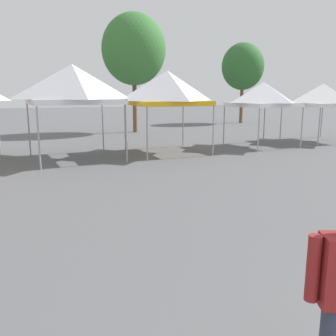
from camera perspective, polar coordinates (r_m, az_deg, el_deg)
name	(u,v)px	position (r m, az deg, el deg)	size (l,w,h in m)	color
canopy_tent_center	(73,84)	(15.10, -14.50, 12.43)	(3.35, 3.35, 3.71)	#9E9EA3
canopy_tent_far_right	(167,88)	(16.31, -0.12, 12.26)	(3.24, 3.24, 3.56)	#9E9EA3
canopy_tent_behind_center	(263,94)	(18.81, 14.53, 10.96)	(2.85, 2.85, 3.14)	#9E9EA3
canopy_tent_right_of_center	(323,95)	(22.02, 22.83, 10.37)	(3.35, 3.35, 3.12)	#9E9EA3
tree_behind_tents_right	(134,49)	(25.35, -5.31, 17.79)	(4.19, 4.19, 7.72)	brown
tree_behind_tents_left	(243,67)	(33.73, 11.50, 15.12)	(3.64, 3.64, 6.88)	brown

